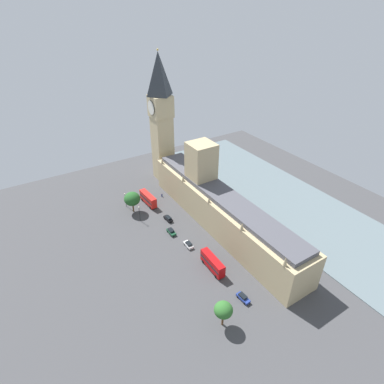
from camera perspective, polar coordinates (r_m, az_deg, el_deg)
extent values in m
plane|color=#424244|center=(116.73, 4.59, -6.65)|extent=(148.63, 148.63, 0.00)
cube|color=slate|center=(137.24, 16.69, -1.45)|extent=(39.17, 133.77, 0.25)
cube|color=tan|center=(113.79, 5.55, -3.75)|extent=(12.84, 78.63, 13.04)
cube|color=tan|center=(119.24, 1.68, 2.67)|extent=(9.34, 9.34, 28.64)
cube|color=#4C4C54|center=(109.69, 5.74, -0.64)|extent=(9.76, 75.48, 1.60)
cone|color=tan|center=(132.93, -5.58, 5.80)|extent=(1.20, 1.20, 2.63)
cone|color=tan|center=(119.17, -1.68, 2.55)|extent=(1.20, 1.20, 2.21)
cone|color=tan|center=(106.56, 3.16, -1.50)|extent=(1.20, 1.20, 1.89)
cone|color=tan|center=(95.28, 9.25, -6.33)|extent=(1.20, 1.20, 2.49)
cone|color=tan|center=(86.24, 16.96, -12.23)|extent=(1.20, 1.20, 2.95)
cube|color=tan|center=(143.17, -5.43, 8.09)|extent=(7.90, 7.90, 30.02)
cube|color=tan|center=(136.46, -5.86, 15.62)|extent=(8.69, 8.69, 9.12)
cylinder|color=silver|center=(134.62, -7.63, 15.28)|extent=(0.25, 6.00, 6.00)
torus|color=black|center=(134.62, -7.63, 15.28)|extent=(0.24, 6.24, 6.24)
cylinder|color=silver|center=(140.35, -6.72, 16.03)|extent=(6.00, 0.25, 6.00)
torus|color=black|center=(140.35, -6.72, 16.03)|extent=(6.24, 0.24, 6.24)
pyramid|color=#2D3338|center=(133.39, -6.19, 21.02)|extent=(8.69, 8.69, 17.05)
sphere|color=gold|center=(132.00, -6.43, 24.82)|extent=(0.80, 0.80, 0.80)
cube|color=red|center=(129.16, -8.15, -1.21)|extent=(3.10, 10.63, 4.20)
cube|color=black|center=(129.11, -8.15, -1.18)|extent=(3.14, 10.23, 0.70)
cylinder|color=black|center=(132.69, -9.27, -1.42)|extent=(0.41, 1.12, 1.10)
cylinder|color=black|center=(133.50, -8.39, -1.10)|extent=(0.41, 1.12, 1.10)
cylinder|color=black|center=(127.15, -7.75, -2.91)|extent=(0.41, 1.12, 1.10)
cylinder|color=black|center=(128.00, -6.85, -2.58)|extent=(0.41, 1.12, 1.10)
cube|color=black|center=(119.98, -4.45, -4.99)|extent=(2.06, 4.60, 0.75)
cube|color=black|center=(119.40, -4.41, -4.77)|extent=(1.64, 2.61, 0.65)
cylinder|color=black|center=(120.88, -5.13, -4.93)|extent=(0.30, 0.70, 0.68)
cylinder|color=black|center=(121.52, -4.49, -4.67)|extent=(0.30, 0.70, 0.68)
cylinder|color=black|center=(118.90, -4.40, -5.61)|extent=(0.30, 0.70, 0.68)
cylinder|color=black|center=(119.54, -3.75, -5.34)|extent=(0.30, 0.70, 0.68)
cube|color=#19472D|center=(113.57, -3.87, -7.43)|extent=(1.87, 4.38, 0.75)
cube|color=black|center=(113.28, -3.94, -7.10)|extent=(1.57, 2.45, 0.65)
cylinder|color=black|center=(113.15, -3.14, -7.82)|extent=(0.25, 0.68, 0.68)
cylinder|color=black|center=(112.55, -3.91, -8.11)|extent=(0.25, 0.68, 0.68)
cylinder|color=black|center=(115.07, -3.83, -7.06)|extent=(0.25, 0.68, 0.68)
cylinder|color=black|center=(114.48, -4.58, -7.33)|extent=(0.25, 0.68, 0.68)
cube|color=silver|center=(108.04, -0.66, -9.79)|extent=(1.94, 4.23, 0.75)
cube|color=black|center=(107.44, -0.61, -9.58)|extent=(1.60, 2.38, 0.65)
cylinder|color=black|center=(108.85, -1.41, -9.68)|extent=(0.26, 0.68, 0.68)
cylinder|color=black|center=(109.48, -0.63, -9.38)|extent=(0.26, 0.68, 0.68)
cylinder|color=black|center=(107.12, -0.69, -10.51)|extent=(0.26, 0.68, 0.68)
cylinder|color=black|center=(107.75, 0.10, -10.20)|extent=(0.26, 0.68, 0.68)
cube|color=#B20C0F|center=(99.24, 3.84, -13.00)|extent=(2.79, 10.57, 4.20)
cube|color=black|center=(99.18, 3.84, -12.97)|extent=(2.84, 10.17, 0.70)
cylinder|color=black|center=(102.41, 2.08, -12.83)|extent=(0.38, 1.11, 1.10)
cylinder|color=black|center=(103.33, 3.19, -12.36)|extent=(0.38, 1.11, 1.10)
cylinder|color=black|center=(98.23, 4.45, -15.41)|extent=(0.38, 1.11, 1.10)
cylinder|color=black|center=(99.18, 5.58, -14.89)|extent=(0.38, 1.11, 1.10)
cube|color=navy|center=(93.64, 9.49, -18.88)|extent=(2.01, 4.43, 0.75)
cube|color=black|center=(93.19, 9.44, -18.53)|extent=(1.60, 2.51, 0.65)
cylinder|color=black|center=(93.75, 10.45, -19.29)|extent=(0.30, 0.70, 0.68)
cylinder|color=black|center=(92.99, 9.74, -19.77)|extent=(0.30, 0.70, 0.68)
cylinder|color=black|center=(94.87, 9.22, -18.30)|extent=(0.30, 0.70, 0.68)
cylinder|color=black|center=(94.12, 8.50, -18.76)|extent=(0.30, 0.70, 0.68)
cylinder|color=navy|center=(134.22, -5.62, -0.62)|extent=(0.65, 0.65, 1.39)
sphere|color=#8C6647|center=(133.77, -5.64, -0.32)|extent=(0.27, 0.27, 0.27)
cube|color=#336B60|center=(134.05, -5.51, -0.62)|extent=(0.32, 0.26, 0.25)
cylinder|color=brown|center=(125.96, -10.87, -2.88)|extent=(0.56, 0.56, 3.74)
ellipsoid|color=#235623|center=(123.61, -11.07, -1.25)|extent=(6.40, 6.40, 5.44)
cylinder|color=brown|center=(87.07, 5.71, -22.51)|extent=(0.56, 0.56, 4.07)
ellipsoid|color=#2D6628|center=(83.96, 5.86, -20.98)|extent=(4.89, 4.89, 4.16)
cylinder|color=black|center=(129.03, -12.24, -1.56)|extent=(0.18, 0.18, 5.85)
sphere|color=#F2EAC6|center=(127.32, -12.40, -0.36)|extent=(0.56, 0.56, 0.56)
cylinder|color=black|center=(119.55, -9.71, -4.14)|extent=(0.18, 0.18, 6.21)
sphere|color=#F2EAC6|center=(117.61, -9.86, -2.81)|extent=(0.56, 0.56, 0.56)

